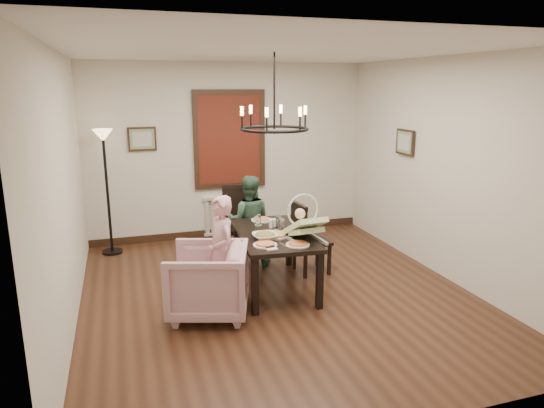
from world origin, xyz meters
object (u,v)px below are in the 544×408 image
chair_right (312,237)px  baby_bouncer (304,225)px  chair_far (240,224)px  floor_lamp (108,194)px  elderly_woman (221,262)px  drinking_glass (281,224)px  armchair (208,281)px  seated_man (249,228)px  dining_table (274,239)px

chair_right → baby_bouncer: size_ratio=1.71×
chair_far → floor_lamp: floor_lamp is taller
elderly_woman → drinking_glass: (0.83, 0.40, 0.25)m
armchair → floor_lamp: (-1.02, 2.42, 0.51)m
chair_right → seated_man: bearing=48.1°
chair_right → elderly_woman: size_ratio=0.91×
drinking_glass → floor_lamp: 2.77m
chair_right → baby_bouncer: (-0.39, -0.72, 0.41)m
dining_table → seated_man: seated_man is taller
chair_right → seated_man: (-0.72, 0.55, 0.04)m
elderly_woman → seated_man: (0.64, 1.22, -0.01)m
seated_man → drinking_glass: (0.19, -0.83, 0.26)m
elderly_woman → drinking_glass: size_ratio=6.78×
chair_far → elderly_woman: (-0.57, -1.42, -0.00)m
seated_man → baby_bouncer: size_ratio=1.84×
chair_far → seated_man: size_ratio=1.02×
chair_far → armchair: bearing=-106.7°
armchair → drinking_glass: bearing=135.2°
baby_bouncer → floor_lamp: floor_lamp is taller
seated_man → floor_lamp: 2.16m
dining_table → armchair: armchair is taller
drinking_glass → elderly_woman: bearing=-154.6°
chair_right → baby_bouncer: 0.92m
dining_table → seated_man: 0.89m
seated_man → drinking_glass: seated_man is taller
baby_bouncer → drinking_glass: (-0.13, 0.44, -0.11)m
chair_right → drinking_glass: bearing=113.4°
armchair → floor_lamp: size_ratio=0.47×
chair_right → elderly_woman: elderly_woman is taller
dining_table → floor_lamp: (-1.93, 1.93, 0.28)m
baby_bouncer → drinking_glass: bearing=101.7°
floor_lamp → chair_far: bearing=-25.8°
drinking_glass → seated_man: bearing=103.1°
chair_far → drinking_glass: (0.27, -1.02, 0.25)m
armchair → seated_man: 1.60m
armchair → seated_man: bearing=166.3°
chair_far → floor_lamp: 2.00m
chair_right → elderly_woman: bearing=112.0°
chair_far → chair_right: 1.09m
chair_right → floor_lamp: 3.05m
chair_far → chair_right: bearing=-34.5°
seated_man → baby_bouncer: bearing=121.8°
chair_far → seated_man: chair_far is taller
chair_far → elderly_woman: bearing=-102.8°
seated_man → elderly_woman: bearing=79.9°
seated_man → armchair: bearing=76.5°
chair_right → armchair: bearing=113.5°
chair_far → dining_table: bearing=-72.6°
armchair → floor_lamp: floor_lamp is taller
dining_table → baby_bouncer: baby_bouncer is taller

